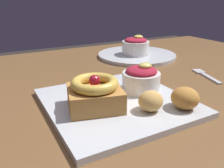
# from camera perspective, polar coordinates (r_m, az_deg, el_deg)

# --- Properties ---
(dining_table) EXTENTS (1.57, 1.01, 0.73)m
(dining_table) POSITION_cam_1_polar(r_m,az_deg,el_deg) (0.59, -0.98, -9.06)
(dining_table) COLOR brown
(dining_table) RESTS_ON ground_plane
(front_plate) EXTENTS (0.28, 0.28, 0.01)m
(front_plate) POSITION_cam_1_polar(r_m,az_deg,el_deg) (0.49, 1.13, -4.50)
(front_plate) COLOR silver
(front_plate) RESTS_ON dining_table
(cake_slice) EXTENTS (0.12, 0.11, 0.07)m
(cake_slice) POSITION_cam_1_polar(r_m,az_deg,el_deg) (0.44, -4.25, -2.32)
(cake_slice) COLOR #B77F3D
(cake_slice) RESTS_ON front_plate
(berry_ramekin) EXTENTS (0.08, 0.08, 0.07)m
(berry_ramekin) POSITION_cam_1_polar(r_m,az_deg,el_deg) (0.52, 7.21, 1.32)
(berry_ramekin) COLOR white
(berry_ramekin) RESTS_ON front_plate
(fritter_front) EXTENTS (0.05, 0.05, 0.04)m
(fritter_front) POSITION_cam_1_polar(r_m,az_deg,el_deg) (0.46, 17.53, -3.30)
(fritter_front) COLOR #BC7F38
(fritter_front) RESTS_ON front_plate
(fritter_middle) EXTENTS (0.05, 0.04, 0.04)m
(fritter_middle) POSITION_cam_1_polar(r_m,az_deg,el_deg) (0.44, 9.52, -4.16)
(fritter_middle) COLOR tan
(fritter_middle) RESTS_ON front_plate
(back_plate) EXTENTS (0.29, 0.29, 0.01)m
(back_plate) POSITION_cam_1_polar(r_m,az_deg,el_deg) (0.88, 6.09, 7.09)
(back_plate) COLOR silver
(back_plate) RESTS_ON dining_table
(back_ramekin) EXTENTS (0.10, 0.10, 0.07)m
(back_ramekin) POSITION_cam_1_polar(r_m,az_deg,el_deg) (0.86, 5.84, 9.30)
(back_ramekin) COLOR white
(back_ramekin) RESTS_ON back_plate
(fork) EXTENTS (0.06, 0.12, 0.00)m
(fork) POSITION_cam_1_polar(r_m,az_deg,el_deg) (0.71, 21.89, 2.08)
(fork) COLOR silver
(fork) RESTS_ON dining_table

